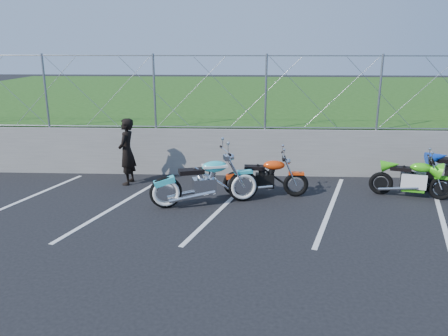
{
  "coord_description": "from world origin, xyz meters",
  "views": [
    {
      "loc": [
        0.41,
        -8.29,
        3.53
      ],
      "look_at": [
        -0.02,
        1.3,
        0.81
      ],
      "focal_mm": 35.0,
      "sensor_mm": 36.0,
      "label": 1
    }
  ],
  "objects_px": {
    "cruiser_turquoise": "(207,183)",
    "person_standing": "(127,152)",
    "naked_orange": "(267,179)",
    "sportbike_green": "(412,180)"
  },
  "relations": [
    {
      "from": "naked_orange",
      "to": "sportbike_green",
      "type": "bearing_deg",
      "value": 1.98
    },
    {
      "from": "cruiser_turquoise",
      "to": "sportbike_green",
      "type": "distance_m",
      "value": 4.9
    },
    {
      "from": "cruiser_turquoise",
      "to": "naked_orange",
      "type": "xyz_separation_m",
      "value": [
        1.39,
        0.64,
        -0.07
      ]
    },
    {
      "from": "cruiser_turquoise",
      "to": "person_standing",
      "type": "xyz_separation_m",
      "value": [
        -2.18,
        1.45,
        0.36
      ]
    },
    {
      "from": "cruiser_turquoise",
      "to": "naked_orange",
      "type": "bearing_deg",
      "value": 7.69
    },
    {
      "from": "cruiser_turquoise",
      "to": "naked_orange",
      "type": "relative_size",
      "value": 1.2
    },
    {
      "from": "naked_orange",
      "to": "person_standing",
      "type": "relative_size",
      "value": 1.18
    },
    {
      "from": "naked_orange",
      "to": "person_standing",
      "type": "bearing_deg",
      "value": 168.19
    },
    {
      "from": "naked_orange",
      "to": "person_standing",
      "type": "xyz_separation_m",
      "value": [
        -3.58,
        0.81,
        0.43
      ]
    },
    {
      "from": "naked_orange",
      "to": "sportbike_green",
      "type": "distance_m",
      "value": 3.46
    }
  ]
}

